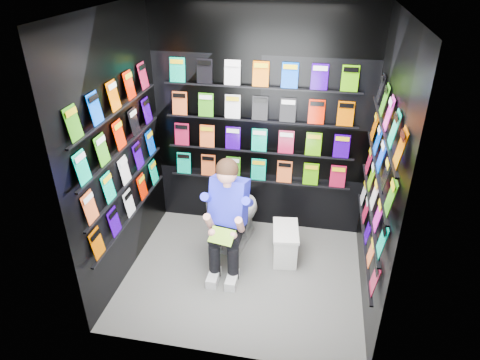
# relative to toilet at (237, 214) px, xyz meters

# --- Properties ---
(floor) EXTENTS (2.40, 2.40, 0.00)m
(floor) POSITION_rel_toilet_xyz_m (0.18, -0.58, -0.37)
(floor) COLOR #60605E
(floor) RESTS_ON ground
(ceiling) EXTENTS (2.40, 2.40, 0.00)m
(ceiling) POSITION_rel_toilet_xyz_m (0.18, -0.58, 2.23)
(ceiling) COLOR white
(ceiling) RESTS_ON floor
(wall_back) EXTENTS (2.40, 0.04, 2.60)m
(wall_back) POSITION_rel_toilet_xyz_m (0.18, 0.42, 0.93)
(wall_back) COLOR black
(wall_back) RESTS_ON floor
(wall_front) EXTENTS (2.40, 0.04, 2.60)m
(wall_front) POSITION_rel_toilet_xyz_m (0.18, -1.58, 0.93)
(wall_front) COLOR black
(wall_front) RESTS_ON floor
(wall_left) EXTENTS (0.04, 2.00, 2.60)m
(wall_left) POSITION_rel_toilet_xyz_m (-1.02, -0.58, 0.93)
(wall_left) COLOR black
(wall_left) RESTS_ON floor
(wall_right) EXTENTS (0.04, 2.00, 2.60)m
(wall_right) POSITION_rel_toilet_xyz_m (1.38, -0.58, 0.93)
(wall_right) COLOR black
(wall_right) RESTS_ON floor
(comics_back) EXTENTS (2.10, 0.06, 1.37)m
(comics_back) POSITION_rel_toilet_xyz_m (0.18, 0.39, 0.94)
(comics_back) COLOR orange
(comics_back) RESTS_ON wall_back
(comics_left) EXTENTS (0.06, 1.70, 1.37)m
(comics_left) POSITION_rel_toilet_xyz_m (-0.99, -0.58, 0.94)
(comics_left) COLOR orange
(comics_left) RESTS_ON wall_left
(comics_right) EXTENTS (0.06, 1.70, 1.37)m
(comics_right) POSITION_rel_toilet_xyz_m (1.35, -0.58, 0.94)
(comics_right) COLOR orange
(comics_right) RESTS_ON wall_right
(toilet) EXTENTS (0.55, 0.81, 0.73)m
(toilet) POSITION_rel_toilet_xyz_m (0.00, 0.00, 0.00)
(toilet) COLOR white
(toilet) RESTS_ON floor
(longbox) EXTENTS (0.30, 0.47, 0.33)m
(longbox) POSITION_rel_toilet_xyz_m (0.58, -0.20, -0.20)
(longbox) COLOR silver
(longbox) RESTS_ON floor
(longbox_lid) EXTENTS (0.32, 0.50, 0.03)m
(longbox_lid) POSITION_rel_toilet_xyz_m (0.58, -0.20, -0.02)
(longbox_lid) COLOR silver
(longbox_lid) RESTS_ON longbox
(reader) EXTENTS (0.62, 0.81, 1.35)m
(reader) POSITION_rel_toilet_xyz_m (0.00, -0.38, 0.39)
(reader) COLOR #2527DA
(reader) RESTS_ON toilet
(held_comic) EXTENTS (0.26, 0.18, 0.10)m
(held_comic) POSITION_rel_toilet_xyz_m (0.00, -0.73, 0.21)
(held_comic) COLOR green
(held_comic) RESTS_ON reader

